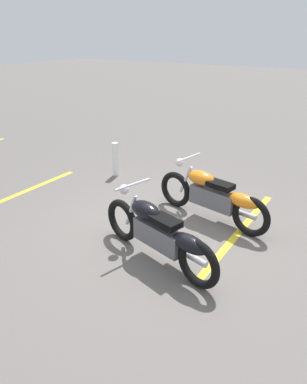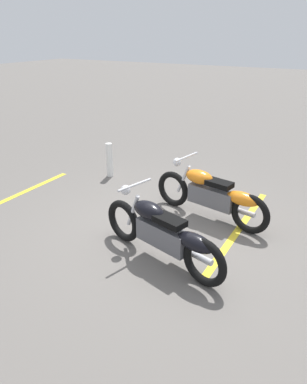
# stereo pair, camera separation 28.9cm
# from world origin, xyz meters

# --- Properties ---
(ground_plane) EXTENTS (60.00, 60.00, 0.00)m
(ground_plane) POSITION_xyz_m (0.00, 0.00, 0.00)
(ground_plane) COLOR #66605B
(motorcycle_bright_foreground) EXTENTS (2.21, 0.69, 1.04)m
(motorcycle_bright_foreground) POSITION_xyz_m (-0.50, -0.76, 0.46)
(motorcycle_bright_foreground) COLOR black
(motorcycle_bright_foreground) RESTS_ON ground
(motorcycle_dark_foreground) EXTENTS (2.18, 0.78, 1.04)m
(motorcycle_dark_foreground) POSITION_xyz_m (-0.38, 0.78, 0.46)
(motorcycle_dark_foreground) COLOR black
(motorcycle_dark_foreground) RESTS_ON ground
(bollard_post) EXTENTS (0.14, 0.14, 0.76)m
(bollard_post) POSITION_xyz_m (2.25, -1.57, 0.38)
(bollard_post) COLOR white
(bollard_post) RESTS_ON ground
(parking_stripe_near) EXTENTS (0.12, 3.20, 0.01)m
(parking_stripe_near) POSITION_xyz_m (-1.04, -0.65, 0.00)
(parking_stripe_near) COLOR yellow
(parking_stripe_near) RESTS_ON ground
(parking_stripe_mid) EXTENTS (0.12, 3.20, 0.01)m
(parking_stripe_mid) POSITION_xyz_m (3.24, 0.45, 0.00)
(parking_stripe_mid) COLOR yellow
(parking_stripe_mid) RESTS_ON ground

